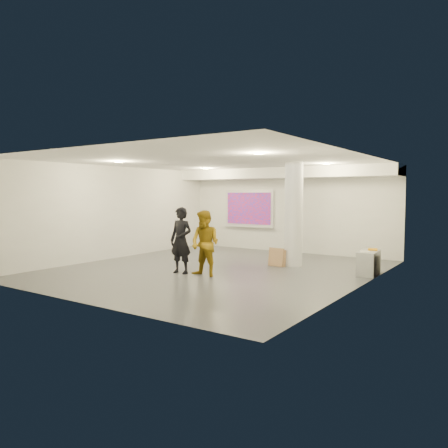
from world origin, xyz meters
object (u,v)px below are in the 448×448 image
Objects in this scene: column at (294,215)px; man at (205,244)px; projection_screen at (249,209)px; credenza at (369,263)px; woman at (181,240)px.

man is at bearing -112.65° from column.
credenza is at bearing -27.68° from projection_screen.
column is 3.44m from woman.
column is 1.71× the size of woman.
column is 2.82× the size of credenza.
woman is at bearing -178.30° from man.
woman is 1.04× the size of man.
column is 3.07m from man.
projection_screen is 1.24× the size of man.
projection_screen is 6.13m from credenza.
column is 2.52m from credenza.
man is at bearing -3.51° from woman.
man is (1.95, -5.42, -0.68)m from projection_screen.
credenza is at bearing 28.47° from woman.
woman is (1.15, -5.42, -0.65)m from projection_screen.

